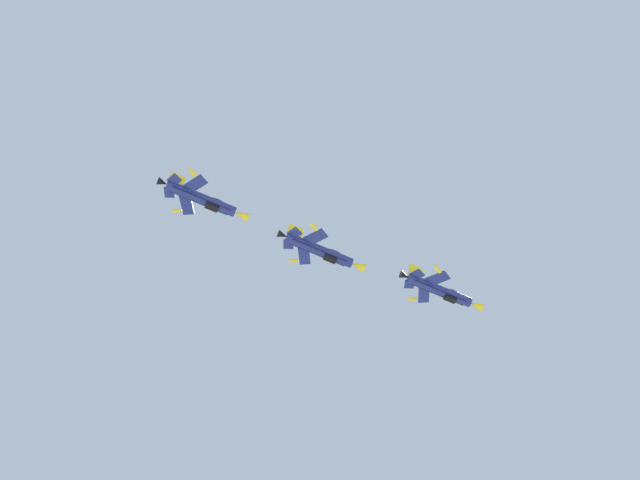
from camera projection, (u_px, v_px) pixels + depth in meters
name	position (u px, v px, depth m)	size (l,w,h in m)	color
fighter_jet_lead	(441.00, 291.00, 150.22)	(10.97, 14.36, 5.18)	navy
fighter_jet_left_wing	(321.00, 251.00, 145.56)	(11.02, 14.36, 5.08)	navy
fighter_jet_right_wing	(203.00, 199.00, 141.89)	(11.06, 14.36, 4.99)	navy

